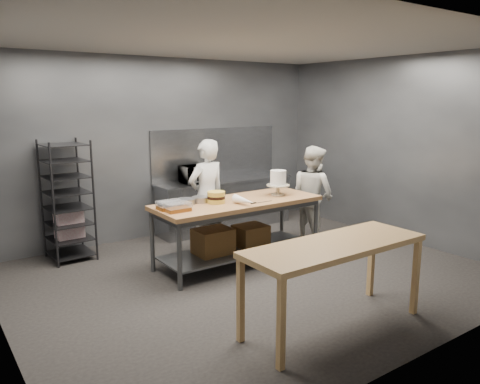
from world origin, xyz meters
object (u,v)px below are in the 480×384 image
(near_counter, at_px, (335,251))
(speed_rack, at_px, (68,202))
(layer_cake, at_px, (216,197))
(chef_behind, at_px, (207,196))
(microwave, at_px, (197,174))
(frosted_cake_stand, at_px, (278,180))
(chef_right, at_px, (313,195))
(work_table, at_px, (235,225))

(near_counter, xyz_separation_m, speed_rack, (-1.60, 3.72, 0.04))
(near_counter, bearing_deg, layer_cake, 91.07)
(speed_rack, bearing_deg, chef_behind, -25.66)
(microwave, bearing_deg, near_counter, -99.03)
(frosted_cake_stand, bearing_deg, layer_cake, 176.03)
(near_counter, xyz_separation_m, frosted_cake_stand, (0.99, 2.09, 0.34))
(frosted_cake_stand, bearing_deg, speed_rack, 147.80)
(chef_right, bearing_deg, chef_behind, 70.75)
(microwave, bearing_deg, layer_cake, -111.46)
(chef_behind, bearing_deg, speed_rack, -31.23)
(speed_rack, bearing_deg, layer_cake, -45.01)
(microwave, bearing_deg, frosted_cake_stand, -77.27)
(near_counter, xyz_separation_m, microwave, (0.60, 3.80, 0.24))
(work_table, relative_size, speed_rack, 1.37)
(microwave, relative_size, frosted_cake_stand, 1.46)
(speed_rack, bearing_deg, frosted_cake_stand, -32.20)
(speed_rack, relative_size, frosted_cake_stand, 4.72)
(chef_right, height_order, layer_cake, chef_right)
(microwave, relative_size, layer_cake, 2.24)
(speed_rack, bearing_deg, microwave, 2.08)
(chef_behind, distance_m, layer_cake, 0.75)
(chef_right, bearing_deg, layer_cake, 93.13)
(chef_right, distance_m, frosted_cake_stand, 0.98)
(chef_behind, relative_size, layer_cake, 7.17)
(chef_behind, bearing_deg, chef_right, 155.38)
(chef_right, relative_size, frosted_cake_stand, 4.28)
(work_table, height_order, speed_rack, speed_rack)
(work_table, bearing_deg, near_counter, -96.52)
(microwave, bearing_deg, speed_rack, -177.92)
(speed_rack, relative_size, chef_right, 1.10)
(speed_rack, xyz_separation_m, frosted_cake_stand, (2.59, -1.63, 0.29))
(chef_right, bearing_deg, speed_rack, 67.22)
(chef_right, height_order, microwave, chef_right)
(chef_right, bearing_deg, frosted_cake_stand, 101.44)
(layer_cake, bearing_deg, frosted_cake_stand, -3.97)
(speed_rack, relative_size, layer_cake, 7.24)
(chef_behind, height_order, microwave, chef_behind)
(work_table, relative_size, chef_behind, 1.39)
(work_table, relative_size, frosted_cake_stand, 6.48)
(near_counter, xyz_separation_m, chef_right, (1.88, 2.28, -0.02))
(microwave, bearing_deg, chef_right, -50.12)
(work_table, relative_size, layer_cake, 9.94)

